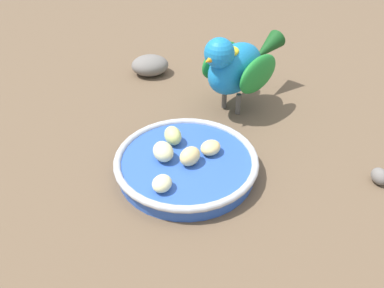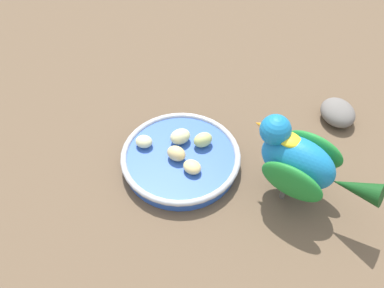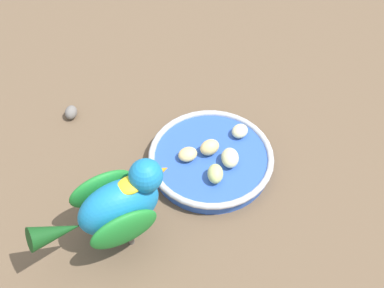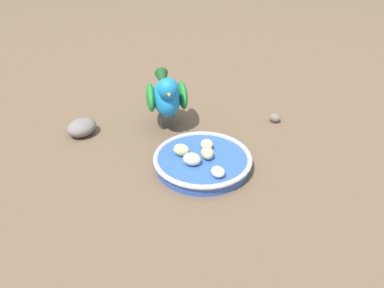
% 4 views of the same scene
% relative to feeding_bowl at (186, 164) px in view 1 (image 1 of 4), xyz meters
% --- Properties ---
extents(ground_plane, '(4.00, 4.00, 0.00)m').
position_rel_feeding_bowl_xyz_m(ground_plane, '(-0.01, -0.02, -0.02)').
color(ground_plane, brown).
extents(feeding_bowl, '(0.21, 0.21, 0.03)m').
position_rel_feeding_bowl_xyz_m(feeding_bowl, '(0.00, 0.00, 0.00)').
color(feeding_bowl, '#2D56B7').
rests_on(feeding_bowl, ground_plane).
extents(apple_piece_0, '(0.03, 0.03, 0.02)m').
position_rel_feeding_bowl_xyz_m(apple_piece_0, '(-0.07, -0.00, 0.02)').
color(apple_piece_0, beige).
rests_on(apple_piece_0, feeding_bowl).
extents(apple_piece_1, '(0.04, 0.03, 0.03)m').
position_rel_feeding_bowl_xyz_m(apple_piece_1, '(-0.00, -0.01, 0.02)').
color(apple_piece_1, '#E5C67F').
rests_on(apple_piece_1, feeding_bowl).
extents(apple_piece_2, '(0.05, 0.05, 0.03)m').
position_rel_feeding_bowl_xyz_m(apple_piece_2, '(-0.02, 0.03, 0.02)').
color(apple_piece_2, beige).
rests_on(apple_piece_2, feeding_bowl).
extents(apple_piece_3, '(0.04, 0.04, 0.03)m').
position_rel_feeding_bowl_xyz_m(apple_piece_3, '(0.03, 0.04, 0.02)').
color(apple_piece_3, '#C6D17A').
rests_on(apple_piece_3, feeding_bowl).
extents(apple_piece_4, '(0.04, 0.03, 0.02)m').
position_rel_feeding_bowl_xyz_m(apple_piece_4, '(0.03, -0.02, 0.02)').
color(apple_piece_4, '#E5C67F').
rests_on(apple_piece_4, feeding_bowl).
extents(parrot, '(0.21, 0.12, 0.15)m').
position_rel_feeding_bowl_xyz_m(parrot, '(0.20, 0.02, 0.07)').
color(parrot, '#59544C').
rests_on(parrot, ground_plane).
extents(rock_large, '(0.10, 0.10, 0.04)m').
position_rel_feeding_bowl_xyz_m(rock_large, '(0.23, 0.23, 0.00)').
color(rock_large, slate).
rests_on(rock_large, ground_plane).
extents(pebble_0, '(0.04, 0.04, 0.02)m').
position_rel_feeding_bowl_xyz_m(pebble_0, '(0.12, -0.25, -0.00)').
color(pebble_0, slate).
rests_on(pebble_0, ground_plane).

